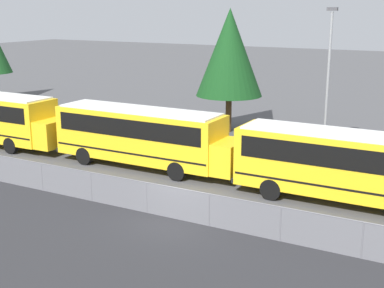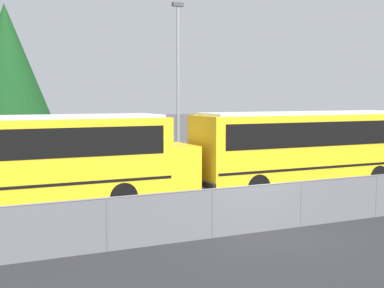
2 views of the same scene
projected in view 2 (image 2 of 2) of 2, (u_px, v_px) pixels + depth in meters
name	position (u px, v px, depth m)	size (l,w,h in m)	color
ground_plane	(258.00, 232.00, 15.98)	(200.00, 200.00, 0.00)	#4C4C4F
fence	(258.00, 208.00, 15.92)	(83.99, 0.07, 1.45)	#9EA0A5
school_bus_2	(33.00, 155.00, 18.56)	(11.36, 2.56, 3.39)	yellow
school_bus_3	(309.00, 144.00, 23.23)	(11.36, 2.56, 3.39)	yellow
light_pole	(178.00, 81.00, 28.01)	(0.60, 0.24, 8.90)	gray
tree_0	(6.00, 64.00, 27.95)	(4.77, 4.77, 8.88)	#51381E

